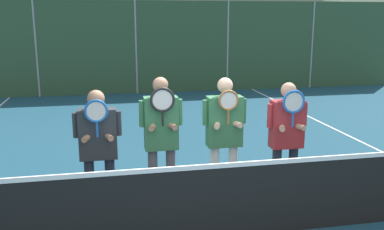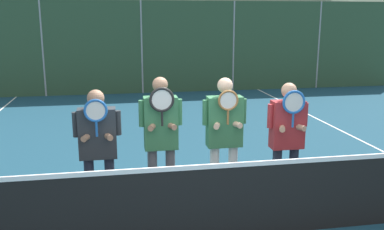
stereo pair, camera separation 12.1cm
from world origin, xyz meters
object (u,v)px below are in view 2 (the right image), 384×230
player_leftmost (98,142)px  player_center_left (161,134)px  player_center_right (224,132)px  car_far_left (4,64)px  car_center (243,59)px  player_rightmost (287,134)px  car_left_of_center (129,59)px

player_leftmost → player_center_left: 0.83m
player_center_right → car_far_left: size_ratio=0.42×
car_far_left → car_center: 9.60m
player_center_left → player_rightmost: player_center_left is taller
player_rightmost → car_left_of_center: (-1.72, 12.44, -0.10)m
car_left_of_center → car_center: car_left_of_center is taller
player_center_right → car_left_of_center: bearing=93.9°
player_leftmost → player_center_left: player_center_left is taller
player_rightmost → car_left_of_center: size_ratio=0.44×
player_leftmost → car_far_left: bearing=108.2°
player_center_right → car_center: bearing=71.9°
player_leftmost → player_rightmost: player_rightmost is taller
player_leftmost → car_center: bearing=65.0°
player_leftmost → player_rightmost: (2.58, -0.07, 0.01)m
player_rightmost → car_center: bearing=75.8°
car_far_left → car_left_of_center: bearing=5.1°
player_center_left → player_center_right: 0.88m
car_center → car_far_left: bearing=-178.6°
player_leftmost → player_center_left: bearing=2.6°
player_center_right → player_center_left: bearing=-178.9°
car_far_left → player_leftmost: bearing=-71.8°
player_rightmost → car_center: (3.10, 12.25, -0.17)m
player_leftmost → car_far_left: 12.57m
player_center_right → car_left_of_center: car_left_of_center is taller
player_center_right → player_rightmost: size_ratio=1.04×
player_center_left → car_far_left: bearing=111.7°
car_center → player_center_right: bearing=-108.1°
car_center → player_center_left: bearing=-111.8°
player_leftmost → player_center_right: size_ratio=0.94×
player_center_left → car_center: size_ratio=0.42×
player_center_left → player_center_right: (0.88, 0.02, -0.01)m
player_center_left → player_rightmost: bearing=-3.7°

